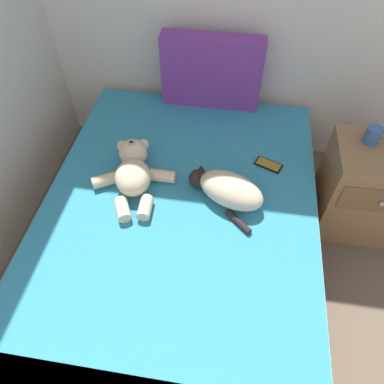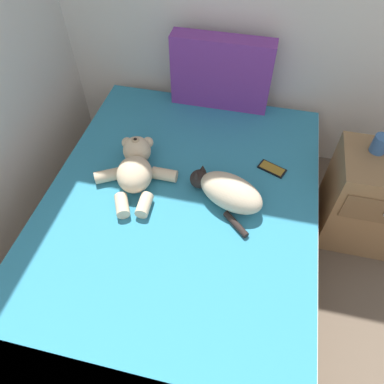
{
  "view_description": "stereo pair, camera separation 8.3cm",
  "coord_description": "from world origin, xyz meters",
  "px_view_note": "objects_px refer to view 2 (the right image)",
  "views": [
    {
      "loc": [
        1.25,
        1.6,
        1.9
      ],
      "look_at": [
        1.07,
        2.74,
        0.51
      ],
      "focal_mm": 33.53,
      "sensor_mm": 36.0,
      "label": 1
    },
    {
      "loc": [
        1.33,
        1.62,
        1.9
      ],
      "look_at": [
        1.07,
        2.74,
        0.51
      ],
      "focal_mm": 33.53,
      "sensor_mm": 36.0,
      "label": 2
    }
  ],
  "objects_px": {
    "mug": "(381,144)",
    "nightstand": "(372,200)",
    "cat": "(227,191)",
    "patterned_cushion": "(221,73)",
    "bed": "(175,244)",
    "cell_phone": "(272,169)",
    "teddy_bear": "(135,168)"
  },
  "relations": [
    {
      "from": "mug",
      "to": "nightstand",
      "type": "bearing_deg",
      "value": -39.06
    },
    {
      "from": "mug",
      "to": "cat",
      "type": "bearing_deg",
      "value": -152.22
    },
    {
      "from": "patterned_cushion",
      "to": "bed",
      "type": "bearing_deg",
      "value": -93.12
    },
    {
      "from": "bed",
      "to": "cat",
      "type": "bearing_deg",
      "value": 36.68
    },
    {
      "from": "bed",
      "to": "mug",
      "type": "height_order",
      "value": "mug"
    },
    {
      "from": "mug",
      "to": "bed",
      "type": "bearing_deg",
      "value": -149.87
    },
    {
      "from": "cat",
      "to": "cell_phone",
      "type": "xyz_separation_m",
      "value": [
        0.21,
        0.27,
        -0.07
      ]
    },
    {
      "from": "teddy_bear",
      "to": "mug",
      "type": "height_order",
      "value": "mug"
    },
    {
      "from": "patterned_cushion",
      "to": "nightstand",
      "type": "bearing_deg",
      "value": -26.11
    },
    {
      "from": "patterned_cushion",
      "to": "cell_phone",
      "type": "distance_m",
      "value": 0.69
    },
    {
      "from": "patterned_cushion",
      "to": "mug",
      "type": "xyz_separation_m",
      "value": [
        0.9,
        -0.41,
        -0.03
      ]
    },
    {
      "from": "teddy_bear",
      "to": "nightstand",
      "type": "height_order",
      "value": "teddy_bear"
    },
    {
      "from": "nightstand",
      "to": "mug",
      "type": "relative_size",
      "value": 5.09
    },
    {
      "from": "cell_phone",
      "to": "mug",
      "type": "bearing_deg",
      "value": 11.96
    },
    {
      "from": "teddy_bear",
      "to": "cell_phone",
      "type": "xyz_separation_m",
      "value": [
        0.71,
        0.22,
        -0.07
      ]
    },
    {
      "from": "patterned_cushion",
      "to": "cell_phone",
      "type": "height_order",
      "value": "patterned_cushion"
    },
    {
      "from": "bed",
      "to": "cat",
      "type": "xyz_separation_m",
      "value": [
        0.23,
        0.17,
        0.31
      ]
    },
    {
      "from": "bed",
      "to": "teddy_bear",
      "type": "xyz_separation_m",
      "value": [
        -0.26,
        0.22,
        0.3
      ]
    },
    {
      "from": "patterned_cushion",
      "to": "cat",
      "type": "relative_size",
      "value": 1.46
    },
    {
      "from": "cat",
      "to": "nightstand",
      "type": "bearing_deg",
      "value": 21.37
    },
    {
      "from": "cat",
      "to": "patterned_cushion",
      "type": "bearing_deg",
      "value": 102.88
    },
    {
      "from": "bed",
      "to": "cat",
      "type": "distance_m",
      "value": 0.42
    },
    {
      "from": "patterned_cushion",
      "to": "teddy_bear",
      "type": "height_order",
      "value": "patterned_cushion"
    },
    {
      "from": "patterned_cushion",
      "to": "cat",
      "type": "distance_m",
      "value": 0.83
    },
    {
      "from": "patterned_cushion",
      "to": "cat",
      "type": "bearing_deg",
      "value": -77.12
    },
    {
      "from": "bed",
      "to": "nightstand",
      "type": "xyz_separation_m",
      "value": [
        1.03,
        0.49,
        0.08
      ]
    },
    {
      "from": "teddy_bear",
      "to": "cell_phone",
      "type": "relative_size",
      "value": 3.13
    },
    {
      "from": "cat",
      "to": "cell_phone",
      "type": "bearing_deg",
      "value": 52.24
    },
    {
      "from": "patterned_cushion",
      "to": "teddy_bear",
      "type": "xyz_separation_m",
      "value": [
        -0.32,
        -0.74,
        -0.15
      ]
    },
    {
      "from": "teddy_bear",
      "to": "mug",
      "type": "distance_m",
      "value": 1.26
    },
    {
      "from": "cat",
      "to": "teddy_bear",
      "type": "xyz_separation_m",
      "value": [
        -0.5,
        0.05,
        -0.0
      ]
    },
    {
      "from": "bed",
      "to": "cell_phone",
      "type": "xyz_separation_m",
      "value": [
        0.44,
        0.44,
        0.24
      ]
    }
  ]
}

